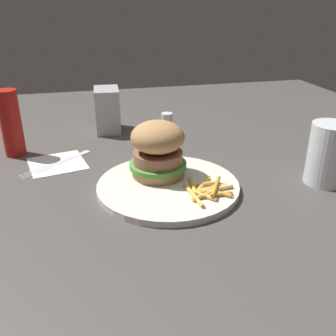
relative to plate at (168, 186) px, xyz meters
name	(u,v)px	position (x,y,z in m)	size (l,w,h in m)	color
ground_plane	(149,185)	(0.03, -0.02, -0.01)	(1.60, 1.60, 0.00)	#47423F
plate	(168,186)	(0.00, 0.00, 0.00)	(0.26, 0.26, 0.01)	silver
sandwich	(158,149)	(0.01, -0.04, 0.06)	(0.11, 0.11, 0.10)	tan
fries_pile	(207,190)	(-0.06, 0.05, 0.01)	(0.08, 0.10, 0.01)	#E5B251
napkin	(57,163)	(0.20, -0.16, -0.01)	(0.11, 0.11, 0.00)	white
fork	(56,162)	(0.20, -0.16, 0.00)	(0.15, 0.12, 0.00)	silver
drink_glass	(328,156)	(-0.29, 0.04, 0.05)	(0.07, 0.07, 0.11)	silver
napkin_dispenser	(107,110)	(0.07, -0.35, 0.05)	(0.09, 0.06, 0.11)	#B7BABF
ketchup_bottle	(11,123)	(0.29, -0.24, 0.07)	(0.04, 0.04, 0.14)	#B21914
salt_shaker	(167,124)	(-0.07, -0.29, 0.02)	(0.03, 0.03, 0.06)	white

